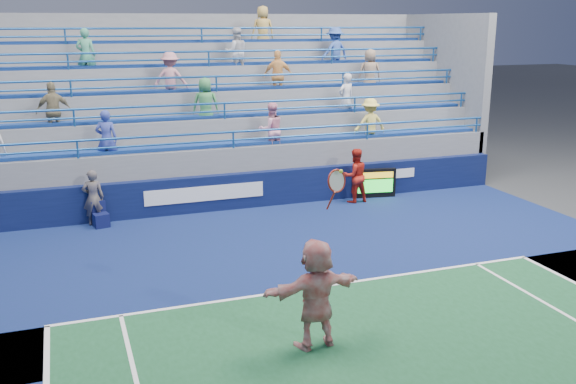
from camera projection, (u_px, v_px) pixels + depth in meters
name	position (u px, v px, depth m)	size (l,w,h in m)	color
ground	(316.00, 288.00, 13.82)	(120.00, 120.00, 0.00)	#333538
sponsor_wall	(236.00, 191.00, 19.60)	(18.00, 0.32, 1.10)	#0A1239
bleacher_stand	(208.00, 138.00, 22.77)	(18.00, 5.60, 6.13)	slate
serve_speed_board	(375.00, 183.00, 20.83)	(1.39, 0.37, 0.96)	black
judge_chair	(101.00, 219.00, 17.89)	(0.47, 0.48, 0.71)	#0D1241
tennis_player	(316.00, 293.00, 11.12)	(1.89, 0.77, 3.19)	silver
line_judge	(93.00, 198.00, 17.90)	(0.59, 0.38, 1.61)	#141939
ball_girl	(355.00, 176.00, 20.20)	(0.84, 0.66, 1.73)	#B41F14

